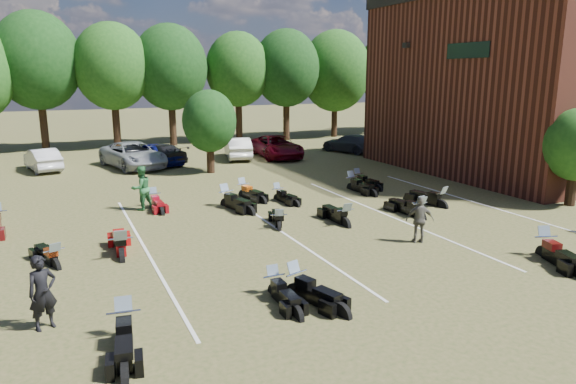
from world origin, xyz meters
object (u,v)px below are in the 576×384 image
person_black (42,293)px  motorcycle_0 (126,338)px  person_grey (420,220)px  motorcycle_3 (274,295)px  motorcycle_7 (122,259)px  car_4 (158,154)px  person_green (141,188)px

person_black → motorcycle_0: (1.61, -1.27, -0.89)m
person_grey → motorcycle_3: (-6.38, -1.95, -0.82)m
person_grey → motorcycle_7: size_ratio=0.66×
car_4 → motorcycle_7: (-4.51, -17.34, -0.71)m
motorcycle_0 → motorcycle_3: bearing=18.3°
person_black → person_grey: bearing=-15.3°
person_green → motorcycle_0: (-2.22, -11.35, -0.96)m
person_grey → motorcycle_7: (-9.73, 2.59, -0.82)m
person_black → person_grey: 12.02m
person_black → motorcycle_7: person_black is taller
motorcycle_3 → motorcycle_7: motorcycle_7 is taller
person_green → motorcycle_0: 11.60m
motorcycle_7 → person_black: bearing=65.3°
car_4 → motorcycle_3: size_ratio=2.05×
motorcycle_0 → motorcycle_3: 4.01m
person_black → person_green: (3.83, 10.08, 0.07)m
car_4 → person_green: person_green is taller
person_black → person_green: person_green is taller
person_black → motorcycle_3: (5.55, -0.52, -0.89)m
person_green → car_4: bearing=-128.1°
person_green → motorcycle_3: (1.72, -10.61, -0.96)m
car_4 → person_grey: bearing=-96.2°
motorcycle_7 → motorcycle_3: bearing=130.4°
car_4 → motorcycle_3: bearing=-113.9°
person_grey → motorcycle_3: size_ratio=0.81×
person_grey → motorcycle_7: bearing=13.2°
car_4 → person_green: size_ratio=2.16×
person_green → person_grey: (8.10, -8.65, -0.14)m
car_4 → person_grey: person_grey is taller
motorcycle_0 → motorcycle_7: size_ratio=0.94×
person_grey → car_4: bearing=-47.2°
person_green → motorcycle_3: size_ratio=0.95×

